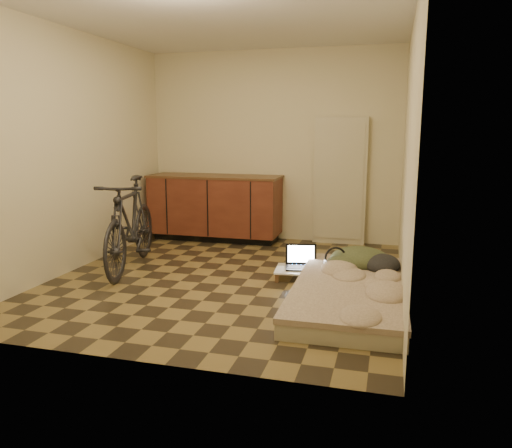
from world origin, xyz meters
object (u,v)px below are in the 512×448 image
(futon, at_px, (350,292))
(lap_desk, at_px, (306,270))
(bicycle, at_px, (130,220))
(laptop, at_px, (301,263))

(futon, height_order, lap_desk, futon)
(bicycle, relative_size, laptop, 4.57)
(bicycle, xyz_separation_m, futon, (2.43, -0.42, -0.48))
(futon, distance_m, laptop, 0.86)
(bicycle, distance_m, lap_desk, 1.99)
(bicycle, bearing_deg, laptop, -5.45)
(lap_desk, distance_m, laptop, 0.10)
(bicycle, xyz_separation_m, laptop, (1.87, 0.22, -0.41))
(bicycle, xyz_separation_m, lap_desk, (1.93, 0.16, -0.47))
(futon, distance_m, lap_desk, 0.77)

